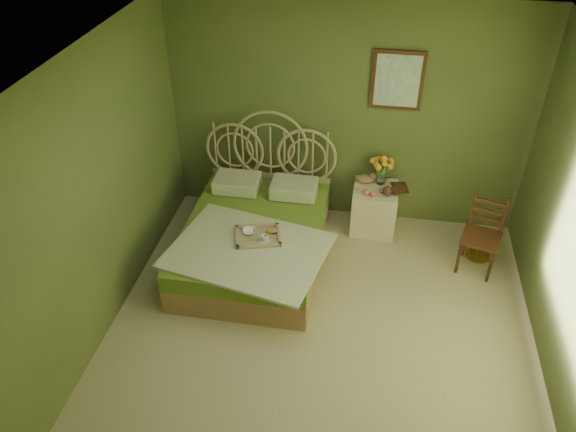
% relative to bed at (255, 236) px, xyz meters
% --- Properties ---
extents(floor, '(4.50, 4.50, 0.00)m').
position_rel_bed_xyz_m(floor, '(0.84, -1.21, -0.29)').
color(floor, tan).
rests_on(floor, ground).
extents(ceiling, '(4.50, 4.50, 0.00)m').
position_rel_bed_xyz_m(ceiling, '(0.84, -1.21, 2.31)').
color(ceiling, silver).
rests_on(ceiling, wall_back).
extents(wall_back, '(4.00, 0.00, 4.00)m').
position_rel_bed_xyz_m(wall_back, '(0.84, 1.04, 1.01)').
color(wall_back, '#626C39').
rests_on(wall_back, floor).
extents(wall_left, '(0.00, 4.50, 4.50)m').
position_rel_bed_xyz_m(wall_left, '(-1.16, -1.21, 1.01)').
color(wall_left, '#626C39').
rests_on(wall_left, floor).
extents(wall_art, '(0.54, 0.04, 0.64)m').
position_rel_bed_xyz_m(wall_art, '(1.35, 1.01, 1.46)').
color(wall_art, '#38210F').
rests_on(wall_art, wall_back).
extents(bed, '(1.69, 2.14, 1.33)m').
position_rel_bed_xyz_m(bed, '(0.00, 0.00, 0.00)').
color(bed, '#9D784E').
rests_on(bed, floor).
extents(nightstand, '(0.50, 0.50, 0.98)m').
position_rel_bed_xyz_m(nightstand, '(1.25, 0.78, 0.06)').
color(nightstand, beige).
rests_on(nightstand, floor).
extents(chair, '(0.47, 0.47, 0.86)m').
position_rel_bed_xyz_m(chair, '(2.38, 0.30, 0.18)').
color(chair, '#38210F').
rests_on(chair, floor).
extents(birdcage, '(0.28, 0.28, 0.42)m').
position_rel_bed_xyz_m(birdcage, '(2.43, 0.44, -0.09)').
color(birdcage, '#B68A3A').
rests_on(birdcage, floor).
extents(book_lower, '(0.21, 0.26, 0.02)m').
position_rel_bed_xyz_m(book_lower, '(1.43, 0.79, 0.27)').
color(book_lower, '#381E0F').
rests_on(book_lower, nightstand).
extents(book_upper, '(0.24, 0.26, 0.02)m').
position_rel_bed_xyz_m(book_upper, '(1.43, 0.79, 0.29)').
color(book_upper, '#472819').
rests_on(book_upper, nightstand).
extents(cereal_bowl, '(0.17, 0.17, 0.03)m').
position_rel_bed_xyz_m(cereal_bowl, '(0.01, -0.24, 0.24)').
color(cereal_bowl, white).
rests_on(cereal_bowl, bed).
extents(coffee_cup, '(0.08, 0.08, 0.07)m').
position_rel_bed_xyz_m(coffee_cup, '(0.19, -0.35, 0.26)').
color(coffee_cup, white).
rests_on(coffee_cup, bed).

